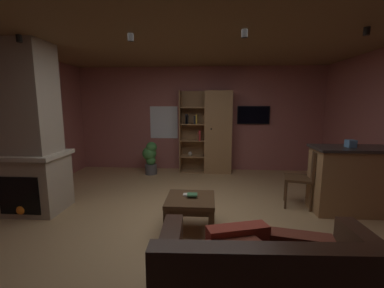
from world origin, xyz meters
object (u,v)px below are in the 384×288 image
(tissue_box, at_px, (351,144))
(dining_chair, at_px, (304,175))
(table_book_0, at_px, (188,195))
(table_book_1, at_px, (192,195))
(stone_fireplace, at_px, (30,138))
(wall_mounted_tv, at_px, (253,115))
(potted_floor_plant, at_px, (150,157))
(coffee_table, at_px, (190,204))
(kitchen_bar_counter, at_px, (360,180))
(bookshelf_cabinet, at_px, (214,132))

(tissue_box, bearing_deg, dining_chair, 161.71)
(table_book_0, bearing_deg, tissue_box, 15.43)
(table_book_0, bearing_deg, table_book_1, -37.41)
(stone_fireplace, relative_size, tissue_box, 20.91)
(dining_chair, distance_m, wall_mounted_tv, 2.41)
(tissue_box, bearing_deg, potted_floor_plant, 151.03)
(coffee_table, xyz_separation_m, table_book_0, (-0.04, 0.07, 0.10))
(kitchen_bar_counter, bearing_deg, coffee_table, -163.51)
(potted_floor_plant, relative_size, wall_mounted_tv, 0.99)
(kitchen_bar_counter, bearing_deg, stone_fireplace, -176.85)
(coffee_table, xyz_separation_m, table_book_1, (0.02, 0.02, 0.12))
(coffee_table, bearing_deg, dining_chair, 27.50)
(table_book_0, bearing_deg, coffee_table, -59.19)
(kitchen_bar_counter, xyz_separation_m, tissue_box, (-0.20, -0.02, 0.56))
(kitchen_bar_counter, distance_m, table_book_0, 2.62)
(table_book_0, distance_m, potted_floor_plant, 2.77)
(bookshelf_cabinet, xyz_separation_m, table_book_0, (-0.39, -2.83, -0.50))
(stone_fireplace, height_order, wall_mounted_tv, stone_fireplace)
(coffee_table, distance_m, table_book_0, 0.13)
(stone_fireplace, relative_size, coffee_table, 4.08)
(coffee_table, distance_m, wall_mounted_tv, 3.52)
(kitchen_bar_counter, height_order, coffee_table, kitchen_bar_counter)
(bookshelf_cabinet, bearing_deg, dining_chair, -55.21)
(tissue_box, relative_size, potted_floor_plant, 0.16)
(bookshelf_cabinet, xyz_separation_m, coffee_table, (-0.34, -2.91, -0.60))
(coffee_table, relative_size, table_book_0, 5.32)
(stone_fireplace, xyz_separation_m, wall_mounted_tv, (3.71, 2.65, 0.23))
(tissue_box, distance_m, dining_chair, 0.79)
(potted_floor_plant, bearing_deg, coffee_table, -66.48)
(coffee_table, height_order, potted_floor_plant, potted_floor_plant)
(table_book_1, bearing_deg, tissue_box, 16.99)
(table_book_1, bearing_deg, stone_fireplace, 169.79)
(tissue_box, relative_size, table_book_0, 1.04)
(bookshelf_cabinet, relative_size, table_book_0, 16.66)
(tissue_box, distance_m, wall_mounted_tv, 2.62)
(kitchen_bar_counter, relative_size, tissue_box, 11.73)
(tissue_box, distance_m, potted_floor_plant, 3.98)
(kitchen_bar_counter, distance_m, table_book_1, 2.57)
(tissue_box, distance_m, table_book_1, 2.45)
(stone_fireplace, xyz_separation_m, table_book_1, (2.46, -0.44, -0.65))
(kitchen_bar_counter, height_order, table_book_1, kitchen_bar_counter)
(table_book_1, bearing_deg, kitchen_bar_counter, 16.12)
(wall_mounted_tv, bearing_deg, bookshelf_cabinet, -167.28)
(kitchen_bar_counter, bearing_deg, bookshelf_cabinet, 134.72)
(bookshelf_cabinet, bearing_deg, kitchen_bar_counter, -45.28)
(tissue_box, xyz_separation_m, wall_mounted_tv, (-1.02, 2.40, 0.30))
(stone_fireplace, relative_size, table_book_1, 19.54)
(stone_fireplace, height_order, tissue_box, stone_fireplace)
(wall_mounted_tv, bearing_deg, table_book_1, -112.09)
(kitchen_bar_counter, bearing_deg, table_book_0, -165.31)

